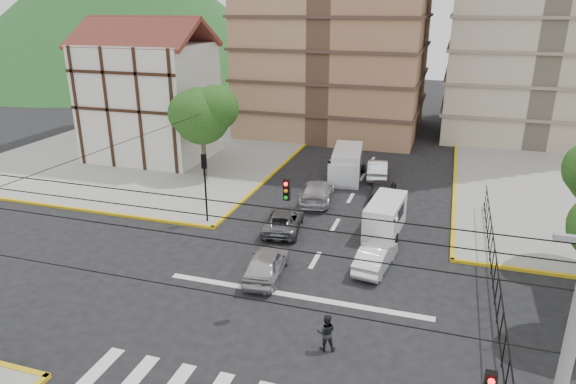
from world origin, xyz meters
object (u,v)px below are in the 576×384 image
at_px(van_left_lane, 346,165).
at_px(car_white_front_right, 376,256).
at_px(pedestrian_crosswalk, 326,332).
at_px(van_right_lane, 385,218).
at_px(traffic_light_nw, 205,177).
at_px(car_silver_front_left, 266,263).

relative_size(van_left_lane, car_white_front_right, 1.38).
bearing_deg(pedestrian_crosswalk, van_right_lane, -107.36).
height_order(van_right_lane, car_white_front_right, van_right_lane).
distance_m(traffic_light_nw, pedestrian_crosswalk, 14.50).
distance_m(van_right_lane, van_left_lane, 10.32).
bearing_deg(van_left_lane, pedestrian_crosswalk, -88.13).
relative_size(traffic_light_nw, van_left_lane, 0.78).
bearing_deg(van_right_lane, van_left_lane, 119.25).
height_order(traffic_light_nw, van_left_lane, traffic_light_nw).
bearing_deg(traffic_light_nw, van_right_lane, 9.58).
bearing_deg(van_left_lane, car_white_front_right, -79.98).
bearing_deg(pedestrian_crosswalk, car_white_front_right, -110.58).
bearing_deg(van_left_lane, van_right_lane, -73.21).
distance_m(car_silver_front_left, pedestrian_crosswalk, 6.47).
height_order(traffic_light_nw, pedestrian_crosswalk, traffic_light_nw).
height_order(van_right_lane, van_left_lane, van_left_lane).
height_order(traffic_light_nw, car_white_front_right, traffic_light_nw).
xyz_separation_m(van_right_lane, car_silver_front_left, (-5.01, -7.07, -0.26)).
relative_size(car_silver_front_left, car_white_front_right, 1.06).
bearing_deg(car_white_front_right, pedestrian_crosswalk, 90.83).
bearing_deg(van_left_lane, car_silver_front_left, -100.18).
relative_size(van_right_lane, pedestrian_crosswalk, 2.92).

